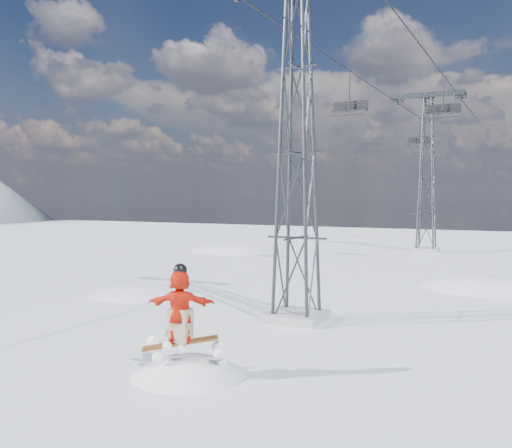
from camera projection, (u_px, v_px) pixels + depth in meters
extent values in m
plane|color=white|center=(117.00, 394.00, 11.90)|extent=(120.00, 120.00, 0.00)
sphere|color=white|center=(237.00, 388.00, 42.83)|extent=(22.00, 22.00, 22.00)
cube|color=#999999|center=(296.00, 316.00, 18.73)|extent=(1.80, 1.80, 0.30)
cube|color=#999999|center=(426.00, 250.00, 41.16)|extent=(1.80, 1.80, 0.30)
cube|color=#303438|center=(428.00, 95.00, 40.58)|extent=(5.00, 0.35, 0.35)
cube|color=#303438|center=(397.00, 100.00, 41.56)|extent=(0.80, 0.25, 0.50)
cube|color=#303438|center=(461.00, 95.00, 39.63)|extent=(0.80, 0.25, 0.50)
cylinder|color=black|center=(341.00, 65.00, 29.45)|extent=(0.06, 51.00, 0.06)
cylinder|color=black|center=(428.00, 56.00, 27.52)|extent=(0.06, 51.00, 0.06)
cube|color=#C27019|center=(180.00, 343.00, 12.81)|extent=(1.62, 1.16, 0.28)
imported|color=red|center=(180.00, 306.00, 12.77)|extent=(1.60, 0.98, 1.65)
cube|color=#987B5E|center=(180.00, 326.00, 12.79)|extent=(0.55, 0.49, 0.76)
sphere|color=black|center=(180.00, 270.00, 12.73)|extent=(0.31, 0.31, 0.31)
cylinder|color=black|center=(443.00, 95.00, 32.13)|extent=(0.08, 0.08, 2.12)
cube|color=black|center=(443.00, 113.00, 32.18)|extent=(1.93, 0.43, 0.08)
cube|color=black|center=(443.00, 109.00, 32.36)|extent=(1.93, 0.06, 0.53)
cylinder|color=black|center=(442.00, 117.00, 31.98)|extent=(1.93, 0.06, 0.06)
cylinder|color=black|center=(442.00, 107.00, 31.91)|extent=(1.93, 0.05, 0.05)
cylinder|color=black|center=(349.00, 91.00, 30.91)|extent=(0.08, 0.08, 2.16)
cube|color=black|center=(349.00, 111.00, 30.97)|extent=(1.96, 0.44, 0.08)
cube|color=black|center=(350.00, 106.00, 31.15)|extent=(1.96, 0.06, 0.54)
cylinder|color=black|center=(348.00, 115.00, 30.76)|extent=(1.96, 0.06, 0.06)
cylinder|color=black|center=(348.00, 104.00, 30.69)|extent=(1.96, 0.05, 0.05)
cylinder|color=black|center=(419.00, 131.00, 49.70)|extent=(0.08, 0.08, 2.27)
cube|color=black|center=(419.00, 144.00, 49.76)|extent=(2.07, 0.46, 0.08)
cube|color=black|center=(419.00, 140.00, 49.95)|extent=(2.07, 0.06, 0.57)
cylinder|color=black|center=(418.00, 146.00, 49.55)|extent=(2.07, 0.06, 0.06)
cylinder|color=black|center=(418.00, 139.00, 49.47)|extent=(2.07, 0.05, 0.05)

